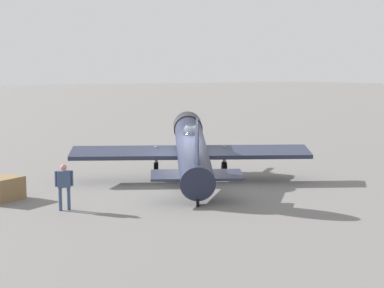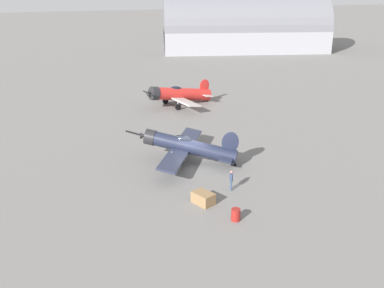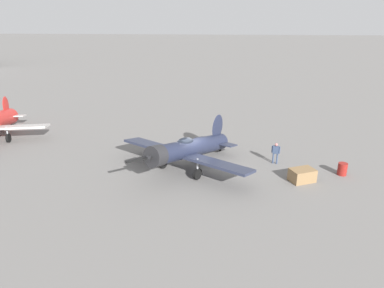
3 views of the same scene
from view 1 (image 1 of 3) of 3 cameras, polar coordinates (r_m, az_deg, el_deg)
name	(u,v)px [view 1 (image 1 of 3)]	position (r m, az deg, el deg)	size (l,w,h in m)	color
ground_plane	(192,186)	(24.76, 0.00, -4.14)	(400.00, 400.00, 0.00)	slate
airplane_foreground	(191,148)	(24.97, -0.06, -0.43)	(9.90, 9.47, 3.34)	#1E2338
ground_crew_mechanic	(64,183)	(20.69, -12.55, -3.74)	(0.61, 0.35, 1.64)	#384766
equipment_crate	(0,189)	(22.99, -18.47, -4.27)	(1.91, 1.65, 0.87)	olive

